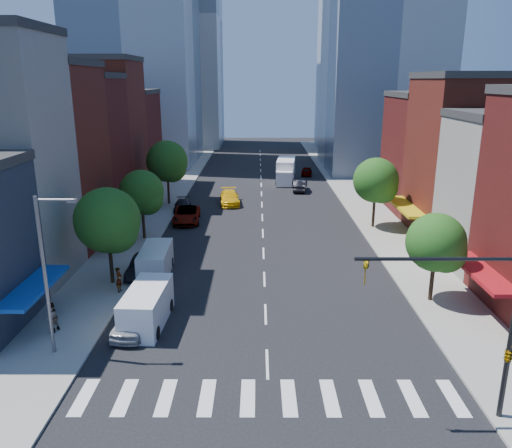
# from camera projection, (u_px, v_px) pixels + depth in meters

# --- Properties ---
(ground) EXTENTS (220.00, 220.00, 0.00)m
(ground) POSITION_uv_depth(u_px,v_px,m) (267.00, 364.00, 27.16)
(ground) COLOR black
(ground) RESTS_ON ground
(sidewalk_left) EXTENTS (5.00, 120.00, 0.15)m
(sidewalk_left) POSITION_uv_depth(u_px,v_px,m) (167.00, 197.00, 65.59)
(sidewalk_left) COLOR gray
(sidewalk_left) RESTS_ON ground
(sidewalk_right) EXTENTS (5.00, 120.00, 0.15)m
(sidewalk_right) POSITION_uv_depth(u_px,v_px,m) (357.00, 197.00, 65.52)
(sidewalk_right) COLOR gray
(sidewalk_right) RESTS_ON ground
(crosswalk) EXTENTS (19.00, 3.00, 0.01)m
(crosswalk) POSITION_uv_depth(u_px,v_px,m) (268.00, 398.00, 24.28)
(crosswalk) COLOR silver
(crosswalk) RESTS_ON ground
(bldg_left_2) EXTENTS (12.00, 9.00, 16.00)m
(bldg_left_2) POSITION_uv_depth(u_px,v_px,m) (30.00, 160.00, 44.68)
(bldg_left_2) COLOR maroon
(bldg_left_2) RESTS_ON ground
(bldg_left_3) EXTENTS (12.00, 8.00, 15.00)m
(bldg_left_3) POSITION_uv_depth(u_px,v_px,m) (65.00, 152.00, 52.99)
(bldg_left_3) COLOR #571715
(bldg_left_3) RESTS_ON ground
(bldg_left_4) EXTENTS (12.00, 9.00, 17.00)m
(bldg_left_4) POSITION_uv_depth(u_px,v_px,m) (90.00, 134.00, 60.87)
(bldg_left_4) COLOR maroon
(bldg_left_4) RESTS_ON ground
(bldg_left_5) EXTENTS (12.00, 10.00, 13.00)m
(bldg_left_5) POSITION_uv_depth(u_px,v_px,m) (113.00, 141.00, 70.55)
(bldg_left_5) COLOR #571715
(bldg_left_5) RESTS_ON ground
(bldg_right_2) EXTENTS (12.00, 10.00, 15.00)m
(bldg_right_2) POSITION_uv_depth(u_px,v_px,m) (481.00, 159.00, 48.06)
(bldg_right_2) COLOR maroon
(bldg_right_2) RESTS_ON ground
(bldg_right_3) EXTENTS (12.00, 10.00, 13.00)m
(bldg_right_3) POSITION_uv_depth(u_px,v_px,m) (443.00, 155.00, 57.94)
(bldg_right_3) COLOR #571715
(bldg_right_3) RESTS_ON ground
(tower_far_w) EXTENTS (18.00, 18.00, 56.00)m
(tower_far_w) POSITION_uv_depth(u_px,v_px,m) (179.00, 18.00, 110.64)
(tower_far_w) COLOR #9EA5AD
(tower_far_w) RESTS_ON ground
(traffic_signal) EXTENTS (7.24, 2.24, 8.00)m
(traffic_signal) POSITION_uv_depth(u_px,v_px,m) (498.00, 337.00, 21.65)
(traffic_signal) COLOR black
(traffic_signal) RESTS_ON sidewalk_right
(streetlight) EXTENTS (2.25, 0.25, 9.00)m
(streetlight) POSITION_uv_depth(u_px,v_px,m) (47.00, 267.00, 26.69)
(streetlight) COLOR slate
(streetlight) RESTS_ON sidewalk_left
(tree_left_near) EXTENTS (4.80, 4.80, 7.30)m
(tree_left_near) POSITION_uv_depth(u_px,v_px,m) (109.00, 223.00, 36.33)
(tree_left_near) COLOR black
(tree_left_near) RESTS_ON sidewalk_left
(tree_left_mid) EXTENTS (4.20, 4.20, 6.65)m
(tree_left_mid) POSITION_uv_depth(u_px,v_px,m) (143.00, 194.00, 46.99)
(tree_left_mid) COLOR black
(tree_left_mid) RESTS_ON sidewalk_left
(tree_left_far) EXTENTS (5.00, 5.00, 7.75)m
(tree_left_far) POSITION_uv_depth(u_px,v_px,m) (168.00, 163.00, 60.25)
(tree_left_far) COLOR black
(tree_left_far) RESTS_ON sidewalk_left
(tree_right_near) EXTENTS (4.00, 4.00, 6.20)m
(tree_right_near) POSITION_uv_depth(u_px,v_px,m) (438.00, 245.00, 33.57)
(tree_right_near) COLOR black
(tree_right_near) RESTS_ON sidewalk_right
(tree_right_far) EXTENTS (4.60, 4.60, 7.20)m
(tree_right_far) POSITION_uv_depth(u_px,v_px,m) (377.00, 182.00, 50.67)
(tree_right_far) COLOR black
(tree_right_far) RESTS_ON sidewalk_right
(parked_car_front) EXTENTS (2.45, 5.01, 1.64)m
(parked_car_front) POSITION_uv_depth(u_px,v_px,m) (135.00, 318.00, 30.60)
(parked_car_front) COLOR #AEAEB2
(parked_car_front) RESTS_ON ground
(parked_car_second) EXTENTS (2.14, 4.94, 1.58)m
(parked_car_second) POSITION_uv_depth(u_px,v_px,m) (144.00, 266.00, 39.25)
(parked_car_second) COLOR black
(parked_car_second) RESTS_ON ground
(parked_car_third) EXTENTS (3.17, 6.12, 1.65)m
(parked_car_third) POSITION_uv_depth(u_px,v_px,m) (187.00, 215.00, 54.03)
(parked_car_third) COLOR #999999
(parked_car_third) RESTS_ON ground
(parked_car_rear) EXTENTS (2.22, 4.72, 1.33)m
(parked_car_rear) POSITION_uv_depth(u_px,v_px,m) (182.00, 206.00, 58.41)
(parked_car_rear) COLOR black
(parked_car_rear) RESTS_ON ground
(cargo_van_near) EXTENTS (2.50, 5.68, 2.38)m
(cargo_van_near) POSITION_uv_depth(u_px,v_px,m) (146.00, 308.00, 31.20)
(cargo_van_near) COLOR white
(cargo_van_near) RESTS_ON ground
(cargo_van_far) EXTENTS (2.33, 5.38, 2.26)m
(cargo_van_far) POSITION_uv_depth(u_px,v_px,m) (155.00, 262.00, 39.12)
(cargo_van_far) COLOR silver
(cargo_van_far) RESTS_ON ground
(taxi) EXTENTS (2.88, 5.85, 1.64)m
(taxi) POSITION_uv_depth(u_px,v_px,m) (230.00, 198.00, 61.79)
(taxi) COLOR yellow
(taxi) RESTS_ON ground
(traffic_car_oncoming) EXTENTS (2.21, 4.96, 1.58)m
(traffic_car_oncoming) POSITION_uv_depth(u_px,v_px,m) (300.00, 185.00, 69.10)
(traffic_car_oncoming) COLOR black
(traffic_car_oncoming) RESTS_ON ground
(traffic_car_far) EXTENTS (2.14, 4.25, 1.39)m
(traffic_car_far) POSITION_uv_depth(u_px,v_px,m) (307.00, 171.00, 80.38)
(traffic_car_far) COLOR #999999
(traffic_car_far) RESTS_ON ground
(box_truck) EXTENTS (3.34, 8.63, 3.39)m
(box_truck) POSITION_uv_depth(u_px,v_px,m) (286.00, 171.00, 75.04)
(box_truck) COLOR white
(box_truck) RESTS_ON ground
(pedestrian_near) EXTENTS (0.47, 0.69, 1.85)m
(pedestrian_near) POSITION_uv_depth(u_px,v_px,m) (119.00, 279.00, 35.85)
(pedestrian_near) COLOR #999999
(pedestrian_near) RESTS_ON sidewalk_left
(pedestrian_far) EXTENTS (0.99, 1.11, 1.90)m
(pedestrian_far) POSITION_uv_depth(u_px,v_px,m) (51.00, 318.00, 30.07)
(pedestrian_far) COLOR #999999
(pedestrian_far) RESTS_ON sidewalk_left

